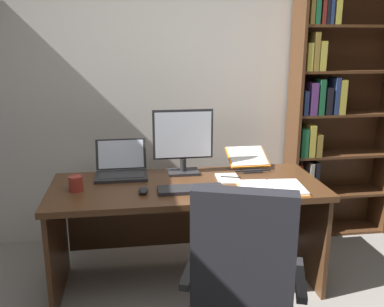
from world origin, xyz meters
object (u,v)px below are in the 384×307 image
desk (185,207)px  pen (231,177)px  laptop (121,169)px  open_binder (272,188)px  keyboard (191,189)px  monitor (183,142)px  computer_mouse (143,190)px  bookshelf (330,116)px  office_chair (243,295)px  reading_stand_with_book (248,159)px  notepad (228,178)px  coffee_mug (76,184)px

desk → pen: size_ratio=12.92×
laptop → open_binder: 1.05m
keyboard → pen: (0.31, 0.20, 0.00)m
monitor → computer_mouse: 0.53m
bookshelf → laptop: size_ratio=5.97×
laptop → keyboard: bearing=-41.2°
laptop → computer_mouse: size_ratio=3.45×
office_chair → pen: size_ratio=7.41×
desk → monitor: 0.46m
desk → computer_mouse: computer_mouse is taller
desk → laptop: size_ratio=5.03×
reading_stand_with_book → notepad: size_ratio=1.45×
desk → bookshelf: (1.32, 0.60, 0.50)m
bookshelf → laptop: (-1.75, -0.43, -0.25)m
bookshelf → notepad: bookshelf is taller
laptop → pen: bearing=-13.8°
desk → notepad: (0.30, -0.02, 0.20)m
laptop → open_binder: bearing=-24.4°
open_binder → notepad: open_binder is taller
monitor → keyboard: size_ratio=1.10×
office_chair → pen: (0.15, 0.91, 0.32)m
office_chair → laptop: bearing=137.8°
desk → coffee_mug: (-0.72, -0.11, 0.25)m
computer_mouse → coffee_mug: size_ratio=1.06×
laptop → pen: laptop is taller
monitor → pen: monitor is taller
desk → coffee_mug: size_ratio=18.47×
keyboard → reading_stand_with_book: bearing=42.3°
desk → keyboard: size_ratio=4.31×
monitor → keyboard: 0.44m
pen → monitor: bearing=150.2°
desk → notepad: bearing=-3.1°
notepad → computer_mouse: bearing=-161.1°
keyboard → open_binder: bearing=-5.5°
desk → monitor: size_ratio=3.90×
computer_mouse → coffee_mug: 0.44m
pen → notepad: bearing=180.0°
computer_mouse → bookshelf: bearing=26.9°
computer_mouse → coffee_mug: coffee_mug is taller
desk → bookshelf: bookshelf is taller
laptop → keyboard: (0.44, -0.39, -0.04)m
keyboard → pen: 0.37m
desk → bookshelf: 1.53m
bookshelf → monitor: (-1.31, -0.44, -0.07)m
computer_mouse → laptop: bearing=110.0°
laptop → computer_mouse: (0.14, -0.39, -0.03)m
laptop → office_chair: bearing=-61.2°
computer_mouse → open_binder: computer_mouse is taller
laptop → pen: (0.75, -0.18, -0.04)m
laptop → monitor: bearing=-0.9°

